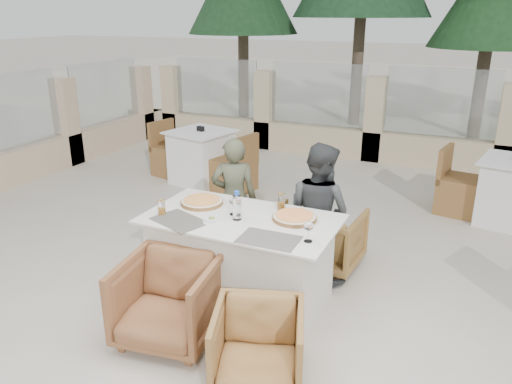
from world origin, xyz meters
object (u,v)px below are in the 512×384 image
at_px(pizza_right, 295,217).
at_px(diner_left, 234,199).
at_px(armchair_near_left, 168,300).
at_px(bg_table_a, 202,157).
at_px(dining_table, 241,259).
at_px(armchair_far_left, 250,225).
at_px(olive_dish, 212,220).
at_px(water_bottle, 237,205).
at_px(armchair_near_right, 258,347).
at_px(beer_glass_right, 281,202).
at_px(beer_glass_left, 162,207).
at_px(pizza_left, 202,201).
at_px(wine_glass_centre, 233,204).
at_px(wine_glass_corner, 308,230).
at_px(armchair_far_right, 328,238).
at_px(diner_right, 319,212).

xyz_separation_m(pizza_right, diner_left, (-0.86, 0.58, -0.17)).
relative_size(armchair_near_left, bg_table_a, 0.44).
bearing_deg(dining_table, armchair_far_left, 110.98).
relative_size(olive_dish, bg_table_a, 0.07).
distance_m(water_bottle, armchair_near_right, 1.20).
bearing_deg(beer_glass_right, beer_glass_left, -148.64).
bearing_deg(bg_table_a, water_bottle, -41.99).
height_order(diner_left, bg_table_a, diner_left).
relative_size(pizza_left, wine_glass_centre, 2.03).
relative_size(water_bottle, beer_glass_right, 1.75).
relative_size(beer_glass_right, armchair_near_left, 0.20).
distance_m(pizza_right, armchair_near_right, 1.17).
bearing_deg(dining_table, diner_left, 121.11).
bearing_deg(wine_glass_corner, armchair_far_left, 132.14).
bearing_deg(armchair_near_left, armchair_far_right, 56.91).
relative_size(wine_glass_centre, bg_table_a, 0.11).
bearing_deg(armchair_far_right, pizza_left, 42.95).
xyz_separation_m(armchair_far_left, bg_table_a, (-1.60, 1.72, 0.11)).
bearing_deg(armchair_far_right, bg_table_a, -31.17).
height_order(armchair_near_left, bg_table_a, bg_table_a).
bearing_deg(diner_right, water_bottle, 77.29).
distance_m(dining_table, beer_glass_right, 0.60).
xyz_separation_m(beer_glass_left, armchair_near_left, (0.38, -0.52, -0.51)).
bearing_deg(water_bottle, armchair_near_left, -109.46).
bearing_deg(diner_right, pizza_left, 51.02).
distance_m(armchair_near_right, diner_left, 1.94).
bearing_deg(pizza_right, beer_glass_left, -161.23).
height_order(pizza_right, water_bottle, water_bottle).
xyz_separation_m(dining_table, bg_table_a, (-1.95, 2.63, 0.00)).
xyz_separation_m(beer_glass_right, armchair_far_right, (0.26, 0.59, -0.55)).
distance_m(armchair_near_right, bg_table_a, 4.33).
bearing_deg(diner_left, pizza_right, 121.27).
bearing_deg(pizza_right, dining_table, -160.51).
xyz_separation_m(beer_glass_right, diner_left, (-0.67, 0.41, -0.22)).
distance_m(dining_table, water_bottle, 0.51).
relative_size(armchair_far_right, diner_right, 0.49).
xyz_separation_m(pizza_left, olive_dish, (0.28, -0.32, -0.00)).
bearing_deg(diner_left, bg_table_a, -76.19).
height_order(water_bottle, bg_table_a, water_bottle).
bearing_deg(water_bottle, armchair_far_right, 61.87).
height_order(pizza_right, armchair_near_left, pizza_right).
xyz_separation_m(olive_dish, diner_right, (0.64, 0.84, -0.14)).
xyz_separation_m(water_bottle, armchair_near_left, (-0.24, -0.69, -0.57)).
xyz_separation_m(pizza_right, wine_glass_centre, (-0.51, -0.11, 0.07)).
distance_m(wine_glass_corner, olive_dish, 0.83).
height_order(beer_glass_left, olive_dish, beer_glass_left).
height_order(armchair_far_left, armchair_near_left, armchair_near_left).
bearing_deg(olive_dish, water_bottle, 40.99).
distance_m(pizza_right, wine_glass_centre, 0.52).
bearing_deg(beer_glass_right, diner_right, 55.72).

